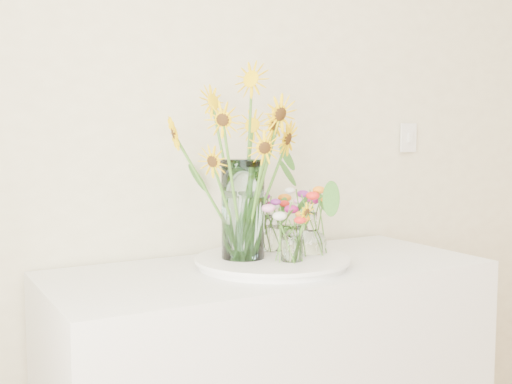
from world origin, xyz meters
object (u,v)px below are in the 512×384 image
at_px(mason_jar, 243,210).
at_px(small_vase_b, 312,234).
at_px(tray, 272,263).
at_px(small_vase_a, 292,244).
at_px(small_vase_c, 271,233).

xyz_separation_m(mason_jar, small_vase_b, (0.23, -0.05, -0.09)).
bearing_deg(tray, small_vase_a, -73.93).
xyz_separation_m(tray, mason_jar, (-0.09, 0.04, 0.17)).
distance_m(mason_jar, small_vase_c, 0.18).
distance_m(small_vase_b, small_vase_c, 0.14).
height_order(small_vase_a, small_vase_b, small_vase_b).
xyz_separation_m(small_vase_a, small_vase_b, (0.12, 0.07, 0.01)).
xyz_separation_m(small_vase_a, small_vase_c, (0.03, 0.18, 0.01)).
bearing_deg(small_vase_c, tray, -118.96).
relative_size(tray, small_vase_b, 3.30).
relative_size(small_vase_b, small_vase_c, 1.12).
distance_m(small_vase_a, small_vase_b, 0.14).
xyz_separation_m(mason_jar, small_vase_a, (0.11, -0.11, -0.10)).
bearing_deg(small_vase_b, tray, 174.51).
bearing_deg(small_vase_a, small_vase_c, 79.59).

